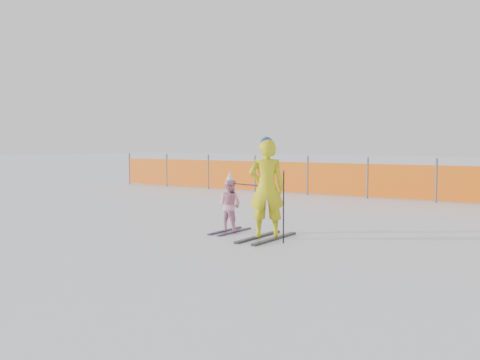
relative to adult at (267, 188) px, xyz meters
The scene contains 5 objects.
ground 1.16m from the adult, 150.84° to the right, with size 120.00×120.00×0.00m, color white.
adult is the anchor object (origin of this frame).
child 1.03m from the adult, 166.18° to the left, with size 0.47×1.04×1.15m.
ski_poles 0.21m from the adult, 37.18° to the right, with size 1.28×0.42×1.22m.
safety_fence 7.95m from the adult, 108.74° to the left, with size 16.92×0.06×1.25m.
Camera 1 is at (5.40, -7.58, 1.68)m, focal length 40.00 mm.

